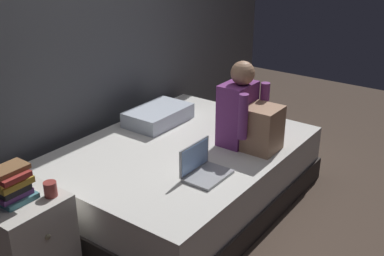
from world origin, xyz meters
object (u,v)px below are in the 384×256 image
(laptop, at_px, (203,168))
(book_stack, at_px, (12,184))
(person_sitting, at_px, (248,115))
(mug, at_px, (50,189))
(nightstand, at_px, (27,242))
(pillow, at_px, (158,115))
(bed, at_px, (182,174))

(laptop, bearing_deg, book_stack, 151.87)
(person_sitting, bearing_deg, mug, 163.10)
(mug, bearing_deg, laptop, -26.84)
(laptop, distance_m, mug, 1.00)
(nightstand, distance_m, person_sitting, 1.76)
(pillow, height_order, book_stack, book_stack)
(bed, distance_m, laptop, 0.57)
(person_sitting, distance_m, laptop, 0.62)
(bed, bearing_deg, person_sitting, -52.08)
(bed, xyz_separation_m, mug, (-1.17, 0.06, 0.40))
(person_sitting, xyz_separation_m, pillow, (-0.05, 0.84, -0.19))
(mug, bearing_deg, bed, -2.75)
(nightstand, distance_m, laptop, 1.19)
(book_stack, bearing_deg, mug, -34.65)
(nightstand, height_order, pillow, pillow)
(book_stack, bearing_deg, laptop, -28.13)
(nightstand, relative_size, mug, 6.57)
(nightstand, relative_size, person_sitting, 0.90)
(pillow, height_order, mug, mug)
(nightstand, distance_m, pillow, 1.60)
(bed, relative_size, nightstand, 3.38)
(bed, height_order, mug, mug)
(nightstand, bearing_deg, laptop, -29.22)
(nightstand, height_order, laptop, laptop)
(laptop, bearing_deg, nightstand, 150.78)
(laptop, relative_size, mug, 3.56)
(nightstand, xyz_separation_m, laptop, (1.02, -0.57, 0.24))
(laptop, xyz_separation_m, pillow, (0.54, 0.84, 0.01))
(pillow, bearing_deg, bed, -119.73)
(book_stack, bearing_deg, person_sitting, -18.89)
(person_sitting, height_order, mug, person_sitting)
(laptop, height_order, mug, laptop)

